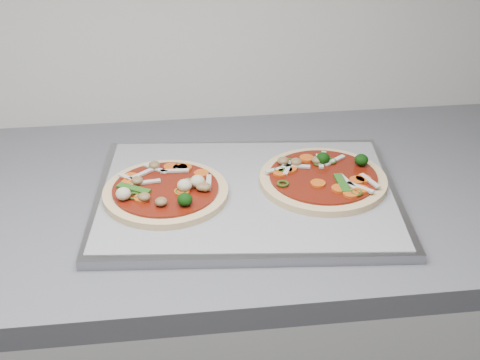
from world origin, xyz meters
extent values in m
cube|color=#57575E|center=(0.00, 1.30, 0.88)|extent=(3.60, 0.60, 0.04)
cube|color=gray|center=(-0.08, 1.27, 0.91)|extent=(0.53, 0.41, 0.02)
cube|color=gray|center=(-0.08, 1.27, 0.92)|extent=(0.51, 0.40, 0.00)
cylinder|color=#EEC387|center=(-0.22, 1.27, 0.92)|extent=(0.24, 0.24, 0.01)
cylinder|color=maroon|center=(-0.22, 1.27, 0.93)|extent=(0.20, 0.20, 0.00)
ellipsoid|color=brown|center=(-0.23, 1.34, 0.94)|extent=(0.03, 0.03, 0.01)
ellipsoid|color=#BAB190|center=(-0.19, 1.26, 0.94)|extent=(0.03, 0.03, 0.02)
ellipsoid|color=brown|center=(-0.25, 1.23, 0.94)|extent=(0.03, 0.03, 0.01)
cube|color=beige|center=(-0.27, 1.30, 0.94)|extent=(0.04, 0.04, 0.00)
cylinder|color=orange|center=(-0.28, 1.29, 0.94)|extent=(0.03, 0.03, 0.00)
ellipsoid|color=#BAB190|center=(-0.28, 1.24, 0.94)|extent=(0.03, 0.03, 0.02)
cylinder|color=orange|center=(-0.19, 1.33, 0.94)|extent=(0.03, 0.03, 0.00)
cube|color=beige|center=(-0.20, 1.32, 0.94)|extent=(0.05, 0.01, 0.00)
cube|color=#316B1C|center=(-0.27, 1.27, 0.94)|extent=(0.06, 0.04, 0.00)
ellipsoid|color=#BAB190|center=(-0.17, 1.27, 0.94)|extent=(0.03, 0.03, 0.02)
cylinder|color=orange|center=(-0.26, 1.24, 0.94)|extent=(0.03, 0.03, 0.00)
cylinder|color=orange|center=(-0.16, 1.27, 0.94)|extent=(0.03, 0.03, 0.00)
ellipsoid|color=brown|center=(-0.26, 1.29, 0.94)|extent=(0.03, 0.03, 0.01)
cylinder|color=orange|center=(-0.27, 1.31, 0.94)|extent=(0.03, 0.03, 0.00)
cylinder|color=orange|center=(-0.18, 1.33, 0.94)|extent=(0.04, 0.04, 0.00)
ellipsoid|color=#0D370B|center=(-0.19, 1.21, 0.94)|extent=(0.03, 0.03, 0.02)
cube|color=beige|center=(-0.23, 1.33, 0.94)|extent=(0.04, 0.04, 0.00)
ellipsoid|color=brown|center=(-0.18, 1.27, 0.94)|extent=(0.02, 0.02, 0.01)
torus|color=#2B4813|center=(-0.19, 1.25, 0.94)|extent=(0.02, 0.02, 0.00)
cube|color=beige|center=(-0.26, 1.31, 0.94)|extent=(0.04, 0.04, 0.00)
cube|color=beige|center=(-0.15, 1.27, 0.94)|extent=(0.01, 0.05, 0.00)
cylinder|color=orange|center=(-0.21, 1.33, 0.94)|extent=(0.03, 0.03, 0.00)
cube|color=beige|center=(-0.17, 1.27, 0.94)|extent=(0.05, 0.02, 0.00)
ellipsoid|color=brown|center=(-0.16, 1.25, 0.94)|extent=(0.02, 0.02, 0.01)
cube|color=beige|center=(-0.25, 1.29, 0.94)|extent=(0.05, 0.01, 0.00)
cylinder|color=orange|center=(-0.19, 1.25, 0.94)|extent=(0.03, 0.03, 0.00)
ellipsoid|color=brown|center=(-0.15, 1.25, 0.94)|extent=(0.02, 0.02, 0.01)
torus|color=#2B4813|center=(-0.27, 1.25, 0.94)|extent=(0.02, 0.02, 0.00)
cylinder|color=orange|center=(-0.16, 1.30, 0.94)|extent=(0.03, 0.03, 0.00)
ellipsoid|color=brown|center=(-0.23, 1.22, 0.94)|extent=(0.03, 0.03, 0.01)
cylinder|color=#EEC387|center=(0.05, 1.28, 0.92)|extent=(0.27, 0.27, 0.01)
cylinder|color=maroon|center=(0.05, 1.28, 0.93)|extent=(0.23, 0.23, 0.00)
torus|color=#2B4813|center=(-0.03, 1.25, 0.94)|extent=(0.02, 0.02, 0.00)
cube|color=beige|center=(-0.03, 1.30, 0.94)|extent=(0.05, 0.03, 0.00)
cube|color=beige|center=(0.12, 1.25, 0.94)|extent=(0.02, 0.05, 0.00)
ellipsoid|color=brown|center=(0.04, 1.32, 0.94)|extent=(0.03, 0.03, 0.01)
ellipsoid|color=brown|center=(-0.01, 1.32, 0.94)|extent=(0.02, 0.02, 0.01)
cylinder|color=orange|center=(0.10, 1.25, 0.94)|extent=(0.03, 0.03, 0.00)
cylinder|color=orange|center=(0.07, 1.21, 0.94)|extent=(0.03, 0.03, 0.00)
cube|color=#316B1C|center=(0.07, 1.24, 0.94)|extent=(0.01, 0.06, 0.00)
cube|color=beige|center=(0.08, 1.32, 0.94)|extent=(0.04, 0.03, 0.00)
cube|color=beige|center=(-0.01, 1.30, 0.94)|extent=(0.03, 0.05, 0.00)
cylinder|color=orange|center=(0.09, 1.22, 0.94)|extent=(0.03, 0.03, 0.00)
cylinder|color=orange|center=(0.03, 1.25, 0.94)|extent=(0.03, 0.03, 0.00)
cylinder|color=orange|center=(0.11, 1.25, 0.94)|extent=(0.04, 0.04, 0.00)
cube|color=beige|center=(0.06, 1.33, 0.94)|extent=(0.03, 0.05, 0.00)
torus|color=#2B4813|center=(-0.01, 1.33, 0.94)|extent=(0.03, 0.03, 0.00)
cylinder|color=orange|center=(-0.01, 1.30, 0.94)|extent=(0.03, 0.03, 0.00)
cylinder|color=orange|center=(0.06, 1.23, 0.94)|extent=(0.03, 0.03, 0.00)
cube|color=beige|center=(0.08, 1.25, 0.94)|extent=(0.02, 0.05, 0.00)
cube|color=beige|center=(0.05, 1.32, 0.94)|extent=(0.01, 0.05, 0.00)
torus|color=#2B4813|center=(0.08, 1.21, 0.94)|extent=(0.03, 0.03, 0.00)
ellipsoid|color=brown|center=(0.01, 1.32, 0.94)|extent=(0.02, 0.02, 0.01)
torus|color=#2B4813|center=(0.05, 1.31, 0.94)|extent=(0.03, 0.03, 0.00)
cube|color=beige|center=(0.01, 1.31, 0.94)|extent=(0.05, 0.02, 0.00)
cylinder|color=orange|center=(-0.02, 1.29, 0.94)|extent=(0.03, 0.03, 0.00)
ellipsoid|color=#0D370B|center=(0.05, 1.32, 0.94)|extent=(0.03, 0.03, 0.02)
ellipsoid|color=#0D370B|center=(0.12, 1.30, 0.94)|extent=(0.03, 0.03, 0.02)
cube|color=beige|center=(0.09, 1.23, 0.94)|extent=(0.04, 0.04, 0.00)
torus|color=#2B4813|center=(0.07, 1.32, 0.94)|extent=(0.03, 0.03, 0.00)
cylinder|color=orange|center=(0.03, 1.34, 0.94)|extent=(0.04, 0.04, 0.00)
cylinder|color=orange|center=(-0.01, 1.30, 0.94)|extent=(0.03, 0.03, 0.00)
torus|color=#2B4813|center=(-0.02, 1.30, 0.94)|extent=(0.02, 0.02, 0.00)
camera|label=1|loc=(-0.21, 0.33, 1.49)|focal=50.00mm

